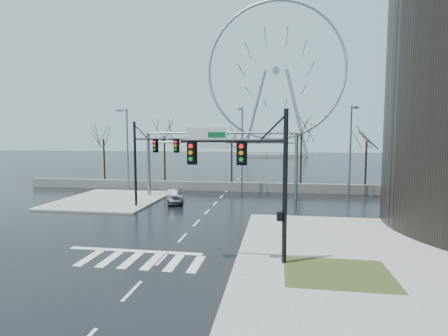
% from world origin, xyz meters
% --- Properties ---
extents(ground, '(260.00, 260.00, 0.00)m').
position_xyz_m(ground, '(0.00, 0.00, 0.00)').
color(ground, black).
rests_on(ground, ground).
extents(sidewalk_near, '(12.00, 12.00, 0.15)m').
position_xyz_m(sidewalk_near, '(10.00, -9.00, 0.07)').
color(sidewalk_near, gray).
rests_on(sidewalk_near, ground).
extents(sidewalk_right_ext, '(12.00, 10.00, 0.15)m').
position_xyz_m(sidewalk_right_ext, '(10.00, 2.00, 0.07)').
color(sidewalk_right_ext, gray).
rests_on(sidewalk_right_ext, ground).
extents(sidewalk_far, '(10.00, 12.00, 0.15)m').
position_xyz_m(sidewalk_far, '(-11.00, 12.00, 0.07)').
color(sidewalk_far, gray).
rests_on(sidewalk_far, ground).
extents(grass_strip, '(5.00, 4.00, 0.02)m').
position_xyz_m(grass_strip, '(9.00, -5.00, 0.15)').
color(grass_strip, '#353E19').
rests_on(grass_strip, sidewalk_near).
extents(barrier_wall, '(52.00, 0.50, 1.10)m').
position_xyz_m(barrier_wall, '(0.00, 20.00, 0.55)').
color(barrier_wall, slate).
rests_on(barrier_wall, ground).
extents(signal_mast_near, '(5.52, 0.41, 8.00)m').
position_xyz_m(signal_mast_near, '(5.14, -4.04, 4.87)').
color(signal_mast_near, black).
rests_on(signal_mast_near, ground).
extents(signal_mast_far, '(4.72, 0.41, 8.00)m').
position_xyz_m(signal_mast_far, '(-5.87, 8.96, 4.83)').
color(signal_mast_far, black).
rests_on(signal_mast_far, ground).
extents(sign_gantry, '(16.36, 0.40, 7.60)m').
position_xyz_m(sign_gantry, '(-0.38, 14.96, 5.18)').
color(sign_gantry, slate).
rests_on(sign_gantry, ground).
extents(streetlight_left, '(0.50, 2.55, 10.00)m').
position_xyz_m(streetlight_left, '(-12.00, 18.16, 5.89)').
color(streetlight_left, slate).
rests_on(streetlight_left, ground).
extents(streetlight_mid, '(0.50, 2.55, 10.00)m').
position_xyz_m(streetlight_mid, '(2.00, 18.16, 5.89)').
color(streetlight_mid, slate).
rests_on(streetlight_mid, ground).
extents(streetlight_right, '(0.50, 2.55, 10.00)m').
position_xyz_m(streetlight_right, '(14.00, 18.16, 5.89)').
color(streetlight_right, slate).
rests_on(streetlight_right, ground).
extents(tree_far_left, '(3.50, 3.50, 7.00)m').
position_xyz_m(tree_far_left, '(-18.00, 24.00, 5.57)').
color(tree_far_left, black).
rests_on(tree_far_left, ground).
extents(tree_left, '(3.75, 3.75, 7.50)m').
position_xyz_m(tree_left, '(-9.00, 23.50, 5.98)').
color(tree_left, black).
rests_on(tree_left, ground).
extents(tree_center, '(3.25, 3.25, 6.50)m').
position_xyz_m(tree_center, '(0.00, 24.50, 5.17)').
color(tree_center, black).
rests_on(tree_center, ground).
extents(tree_right, '(3.90, 3.90, 7.80)m').
position_xyz_m(tree_right, '(9.00, 23.50, 6.22)').
color(tree_right, black).
rests_on(tree_right, ground).
extents(tree_far_right, '(3.40, 3.40, 6.80)m').
position_xyz_m(tree_far_right, '(17.00, 24.00, 5.41)').
color(tree_far_right, black).
rests_on(tree_far_right, ground).
extents(ferris_wheel, '(45.00, 6.00, 50.91)m').
position_xyz_m(ferris_wheel, '(5.00, 95.00, 26.13)').
color(ferris_wheel, gray).
rests_on(ferris_wheel, ground).
extents(car, '(2.78, 4.51, 1.40)m').
position_xyz_m(car, '(-4.02, 11.60, 0.70)').
color(car, black).
rests_on(car, ground).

